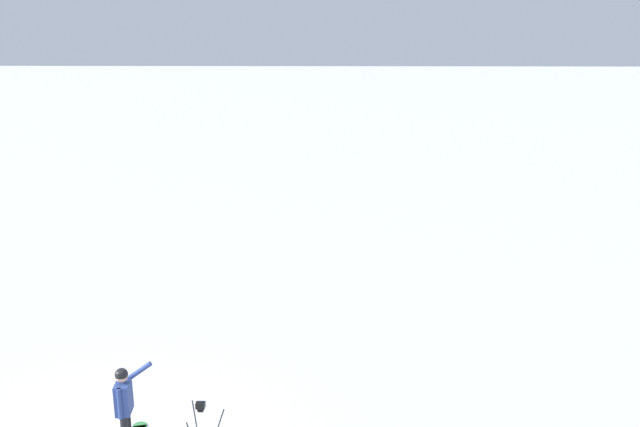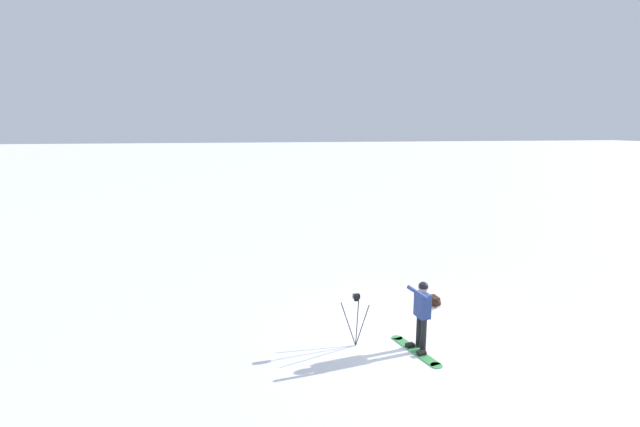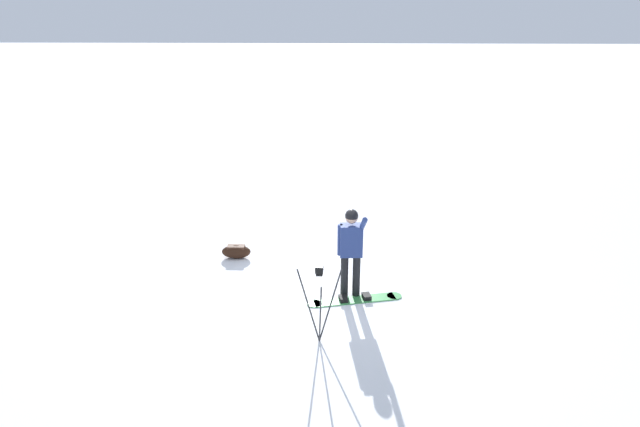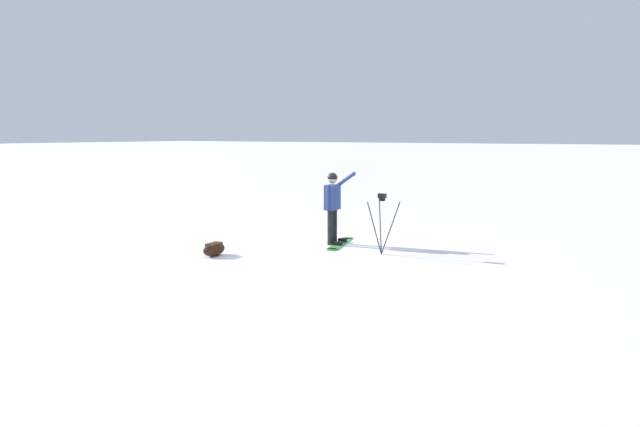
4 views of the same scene
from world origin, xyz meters
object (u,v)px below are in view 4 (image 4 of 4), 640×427
at_px(snowboarder, 333,201).
at_px(snowboard, 340,243).
at_px(gear_bag_large, 214,249).
at_px(camera_tripod, 382,211).

distance_m(snowboarder, snowboard, 1.04).
bearing_deg(snowboarder, gear_bag_large, -31.69).
distance_m(snowboarder, gear_bag_large, 3.05).
height_order(snowboarder, camera_tripod, snowboarder).
height_order(snowboard, camera_tripod, camera_tripod).
height_order(snowboarder, snowboard, snowboarder).
xyz_separation_m(snowboard, gear_bag_large, (2.57, -1.69, 0.13)).
height_order(snowboard, gear_bag_large, gear_bag_large).
xyz_separation_m(snowboarder, camera_tripod, (0.47, 1.49, -0.09)).
xyz_separation_m(snowboarder, gear_bag_large, (2.48, -1.53, -0.89)).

